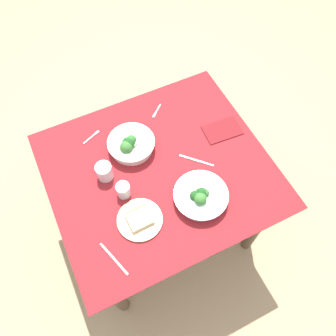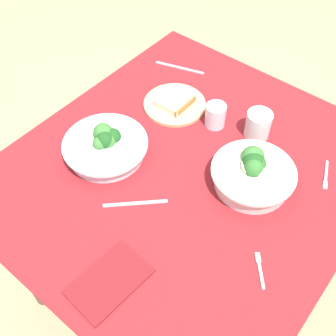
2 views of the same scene
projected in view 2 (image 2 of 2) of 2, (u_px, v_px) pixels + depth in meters
name	position (u px, v px, depth m)	size (l,w,h in m)	color
ground_plane	(181.00, 276.00, 1.86)	(6.00, 6.00, 0.00)	tan
dining_table	(186.00, 193.00, 1.39)	(1.10, 1.00, 0.74)	maroon
broccoli_bowl_far	(106.00, 146.00, 1.31)	(0.26, 0.26, 0.09)	white
broccoli_bowl_near	(253.00, 173.00, 1.22)	(0.25, 0.25, 0.10)	silver
bread_side_plate	(175.00, 103.00, 1.46)	(0.21, 0.21, 0.04)	#D6B27A
water_glass_center	(215.00, 115.00, 1.38)	(0.07, 0.07, 0.08)	silver
water_glass_side	(258.00, 125.00, 1.35)	(0.08, 0.08, 0.09)	silver
fork_by_far_bowl	(260.00, 269.00, 1.08)	(0.08, 0.07, 0.00)	#B7B7BC
fork_by_near_bowl	(326.00, 176.00, 1.27)	(0.11, 0.05, 0.00)	#B7B7BC
table_knife_left	(135.00, 203.00, 1.21)	(0.18, 0.01, 0.00)	#B7B7BC
table_knife_right	(180.00, 68.00, 1.60)	(0.19, 0.01, 0.00)	#B7B7BC
napkin_folded_upper	(109.00, 281.00, 1.06)	(0.20, 0.13, 0.01)	maroon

